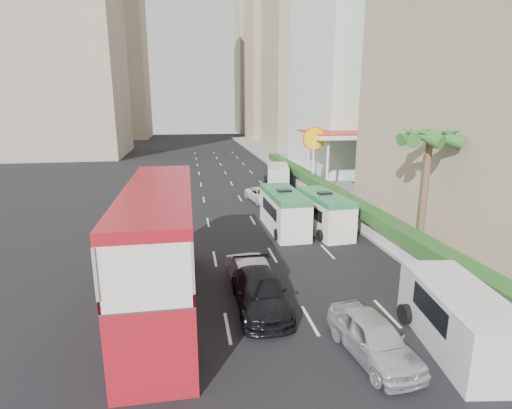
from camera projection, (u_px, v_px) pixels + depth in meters
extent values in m
plane|color=black|center=(305.00, 296.00, 17.42)|extent=(200.00, 200.00, 0.00)
cube|color=maroon|center=(161.00, 250.00, 15.83)|extent=(2.50, 11.00, 5.06)
imported|color=silver|center=(252.00, 288.00, 18.17)|extent=(2.03, 4.21, 1.33)
imported|color=silver|center=(372.00, 356.00, 13.26)|extent=(2.16, 4.29, 1.40)
imported|color=black|center=(260.00, 308.00, 16.43)|extent=(2.03, 4.94, 1.43)
imported|color=silver|center=(262.00, 201.00, 34.41)|extent=(2.75, 4.52, 1.17)
cube|color=silver|center=(284.00, 211.00, 26.25)|extent=(2.13, 5.98, 2.63)
cube|color=silver|center=(324.00, 213.00, 26.11)|extent=(2.32, 5.76, 2.49)
cube|color=silver|center=(459.00, 319.00, 13.56)|extent=(2.85, 5.52, 2.11)
cube|color=silver|center=(278.00, 175.00, 41.20)|extent=(2.99, 5.46, 2.07)
cube|color=#99968C|center=(320.00, 182.00, 42.77)|extent=(6.00, 120.00, 0.18)
cube|color=silver|center=(330.00, 201.00, 31.65)|extent=(0.30, 44.00, 1.00)
cube|color=#2D6626|center=(331.00, 191.00, 31.44)|extent=(1.10, 44.00, 0.70)
cylinder|color=brown|center=(424.00, 194.00, 21.69)|extent=(0.36, 0.36, 6.40)
cube|color=silver|center=(336.00, 159.00, 40.37)|extent=(6.50, 8.00, 5.50)
cube|color=tan|center=(314.00, 5.00, 69.71)|extent=(16.00, 16.00, 50.00)
cube|color=tan|center=(278.00, 43.00, 93.23)|extent=(14.00, 14.00, 44.00)
cube|color=tan|center=(261.00, 62.00, 114.75)|extent=(14.00, 14.00, 40.00)
cube|color=tan|center=(110.00, 40.00, 94.29)|extent=(16.00, 16.00, 46.00)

